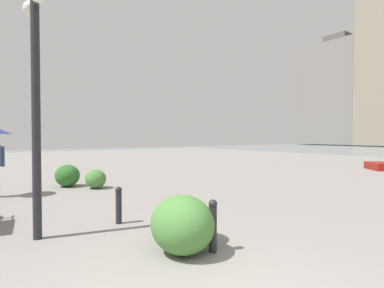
% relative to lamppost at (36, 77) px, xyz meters
% --- Properties ---
extents(building_highrise, '(14.63, 10.91, 24.85)m').
position_rel_lamppost_xyz_m(building_highrise, '(31.53, -66.57, 8.67)').
color(building_highrise, gray).
rests_on(building_highrise, ground).
extents(lamppost, '(0.98, 0.28, 4.11)m').
position_rel_lamppost_xyz_m(lamppost, '(0.00, 0.00, 0.00)').
color(lamppost, '#232328').
rests_on(lamppost, ground).
extents(bollard_near, '(0.13, 0.13, 0.79)m').
position_rel_lamppost_xyz_m(bollard_near, '(-2.17, -2.05, -2.32)').
color(bollard_near, '#232328').
rests_on(bollard_near, ground).
extents(bollard_mid, '(0.13, 0.13, 0.74)m').
position_rel_lamppost_xyz_m(bollard_mid, '(0.07, -1.46, -2.34)').
color(bollard_mid, '#232328').
rests_on(bollard_mid, ground).
extents(shrub_low, '(0.74, 0.67, 0.63)m').
position_rel_lamppost_xyz_m(shrub_low, '(4.40, -2.38, -2.41)').
color(shrub_low, '#477F38').
rests_on(shrub_low, ground).
extents(shrub_round, '(1.02, 0.91, 0.86)m').
position_rel_lamppost_xyz_m(shrub_round, '(-1.94, -1.65, -2.30)').
color(shrub_round, '#477F38').
rests_on(shrub_round, ground).
extents(shrub_wide, '(0.90, 0.81, 0.76)m').
position_rel_lamppost_xyz_m(shrub_wide, '(5.32, -1.70, -2.35)').
color(shrub_wide, '#2D6628').
rests_on(shrub_wide, ground).
extents(shrub_tall, '(0.76, 0.68, 0.65)m').
position_rel_lamppost_xyz_m(shrub_tall, '(-1.61, -2.11, -2.41)').
color(shrub_tall, '#477F38').
rests_on(shrub_tall, ground).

